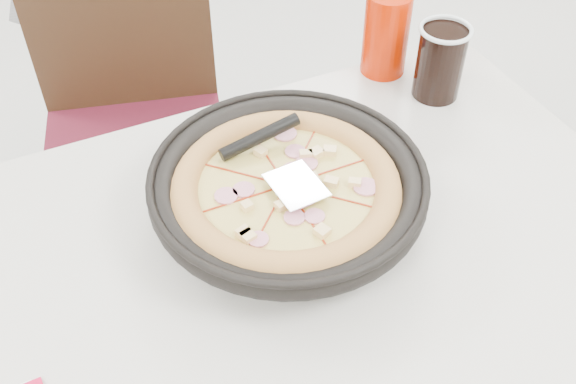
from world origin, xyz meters
name	(u,v)px	position (x,y,z in m)	size (l,w,h in m)	color
floor	(140,378)	(0.00, 0.00, 0.00)	(7.00, 7.00, 0.00)	beige
chair_far	(136,146)	(0.15, 0.29, 0.47)	(0.42, 0.42, 0.95)	black
trivet	(302,222)	(0.27, -0.33, 0.77)	(0.13, 0.13, 0.04)	black
pizza_pan	(288,196)	(0.27, -0.29, 0.79)	(0.34, 0.34, 0.01)	black
pizza	(286,196)	(0.26, -0.31, 0.81)	(0.29, 0.29, 0.02)	#B57D3D
pizza_server	(296,185)	(0.27, -0.33, 0.84)	(0.07, 0.08, 0.00)	silver
cola_glass	(440,64)	(0.65, -0.13, 0.81)	(0.08, 0.08, 0.13)	black
red_cup	(386,33)	(0.60, -0.02, 0.83)	(0.09, 0.09, 0.16)	red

